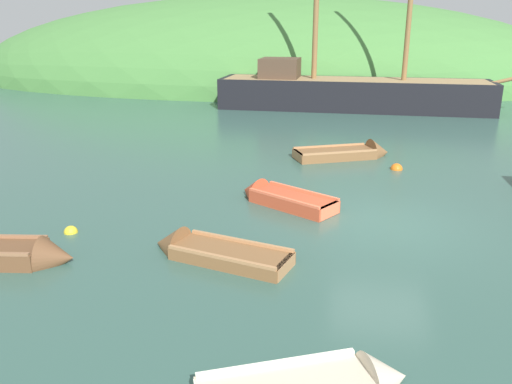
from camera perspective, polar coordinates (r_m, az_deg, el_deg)
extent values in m
plane|color=#33564C|center=(13.40, 13.96, -3.41)|extent=(120.00, 120.00, 0.00)
ellipsoid|color=#477F3D|center=(46.45, 0.86, 12.24)|extent=(52.11, 27.65, 13.80)
cube|color=black|center=(30.76, 10.54, 9.74)|extent=(15.23, 3.72, 2.50)
cube|color=#997A51|center=(30.61, 10.67, 11.96)|extent=(14.62, 3.44, 0.10)
cube|color=#4C3828|center=(30.91, 2.64, 13.42)|extent=(2.27, 2.36, 1.10)
cone|color=beige|center=(7.90, 14.09, -19.26)|extent=(0.90, 1.03, 0.86)
cube|color=white|center=(7.44, 6.49, -20.09)|extent=(0.50, 0.83, 0.05)
cube|color=white|center=(7.59, 2.35, -18.25)|extent=(2.12, 0.99, 0.07)
cube|color=brown|center=(19.44, 8.58, 3.96)|extent=(3.12, 2.22, 0.44)
cone|color=brown|center=(20.20, 13.34, 4.21)|extent=(1.09, 1.28, 1.09)
cube|color=#AE7B4F|center=(18.93, 4.65, 3.93)|extent=(0.53, 0.99, 0.31)
cube|color=#AE7B4F|center=(19.60, 9.98, 4.49)|extent=(0.59, 1.04, 0.05)
cube|color=#AE7B4F|center=(19.21, 7.19, 4.34)|extent=(0.59, 1.04, 0.05)
cube|color=#AE7B4F|center=(18.90, 9.23, 4.30)|extent=(2.64, 1.23, 0.07)
cube|color=#AE7B4F|center=(19.86, 8.02, 5.03)|extent=(2.64, 1.23, 0.07)
cube|color=#C64C2D|center=(14.16, 4.09, -1.25)|extent=(2.54, 2.09, 0.46)
cone|color=#C64C2D|center=(15.08, -0.44, 0.03)|extent=(1.00, 1.09, 0.90)
cube|color=#FF6E48|center=(13.51, 7.94, -2.05)|extent=(0.56, 0.79, 0.32)
cube|color=#FF6E48|center=(14.36, 2.78, -0.24)|extent=(0.62, 0.84, 0.05)
cube|color=#FF6E48|center=(13.87, 5.47, -0.98)|extent=(0.62, 0.84, 0.05)
cube|color=#FF6E48|center=(14.41, 5.17, 0.15)|extent=(2.03, 1.33, 0.07)
cube|color=#FF6E48|center=(13.76, 2.99, -0.68)|extent=(2.03, 1.33, 0.07)
cube|color=brown|center=(11.02, -2.72, -7.29)|extent=(2.69, 1.66, 0.38)
cone|color=brown|center=(11.79, -9.51, -5.77)|extent=(0.88, 1.09, 0.95)
cube|color=#AE7B4F|center=(10.53, 3.13, -8.22)|extent=(0.36, 0.90, 0.27)
cube|color=#AE7B4F|center=(11.17, -4.73, -6.24)|extent=(0.43, 0.94, 0.05)
cube|color=#AE7B4F|center=(10.78, -0.65, -7.10)|extent=(0.43, 0.94, 0.05)
cube|color=#AE7B4F|center=(11.30, -1.62, -5.37)|extent=(2.39, 0.76, 0.07)
cube|color=#AE7B4F|center=(10.56, -3.93, -7.16)|extent=(2.39, 0.76, 0.07)
cone|color=brown|center=(11.69, -20.92, -6.73)|extent=(0.79, 1.00, 0.92)
sphere|color=yellow|center=(13.26, -19.61, -4.19)|extent=(0.33, 0.33, 0.33)
sphere|color=red|center=(20.98, 12.71, 4.48)|extent=(0.44, 0.44, 0.44)
sphere|color=orange|center=(18.43, 15.13, 2.41)|extent=(0.41, 0.41, 0.41)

